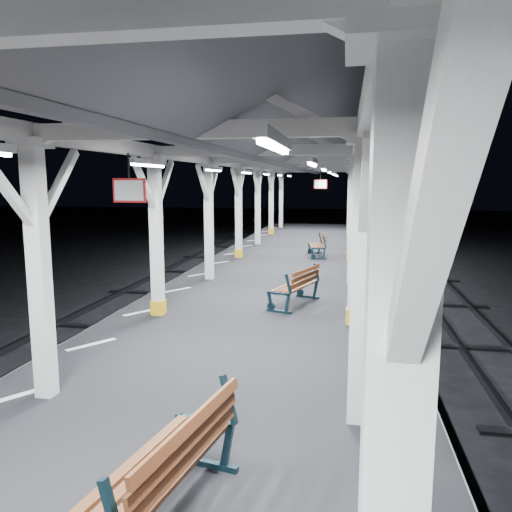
# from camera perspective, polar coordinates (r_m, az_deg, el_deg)

# --- Properties ---
(ground) EXTENTS (120.00, 120.00, 0.00)m
(ground) POSITION_cam_1_polar(r_m,az_deg,el_deg) (8.73, -2.97, -17.25)
(ground) COLOR black
(ground) RESTS_ON ground
(platform) EXTENTS (6.00, 50.00, 1.00)m
(platform) POSITION_cam_1_polar(r_m,az_deg,el_deg) (8.52, -3.00, -14.22)
(platform) COLOR black
(platform) RESTS_ON ground
(hazard_stripes_left) EXTENTS (1.00, 48.00, 0.01)m
(hazard_stripes_left) POSITION_cam_1_polar(r_m,az_deg,el_deg) (9.19, -18.29, -9.58)
(hazard_stripes_left) COLOR silver
(hazard_stripes_left) RESTS_ON platform
(hazard_stripes_right) EXTENTS (1.00, 48.00, 0.01)m
(hazard_stripes_right) POSITION_cam_1_polar(r_m,az_deg,el_deg) (8.16, 14.33, -11.73)
(hazard_stripes_right) COLOR silver
(hazard_stripes_right) RESTS_ON platform
(canopy) EXTENTS (5.40, 49.00, 4.65)m
(canopy) POSITION_cam_1_polar(r_m,az_deg,el_deg) (7.87, -3.27, 14.08)
(canopy) COLOR silver
(canopy) RESTS_ON platform
(bench_near) EXTENTS (1.01, 1.94, 1.00)m
(bench_near) POSITION_cam_1_polar(r_m,az_deg,el_deg) (4.40, -10.00, -22.65)
(bench_near) COLOR #10262F
(bench_near) RESTS_ON platform
(bench_mid) EXTENTS (1.08, 1.72, 0.88)m
(bench_mid) POSITION_cam_1_polar(r_m,az_deg,el_deg) (11.30, 4.85, -3.36)
(bench_mid) COLOR #10262F
(bench_mid) RESTS_ON platform
(bench_far) EXTENTS (0.81, 1.61, 0.83)m
(bench_far) POSITION_cam_1_polar(r_m,az_deg,el_deg) (18.70, 7.22, 1.30)
(bench_far) COLOR #10262F
(bench_far) RESTS_ON platform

